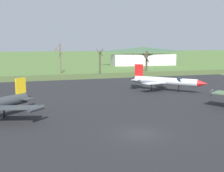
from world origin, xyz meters
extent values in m
plane|color=#4C6B33|center=(0.00, 0.00, 0.00)|extent=(600.00, 600.00, 0.00)
cube|color=black|center=(0.00, 15.57, 0.03)|extent=(82.73, 51.90, 0.05)
cube|color=#43532A|center=(0.00, 47.52, 0.03)|extent=(142.73, 12.00, 0.06)
cylinder|color=black|center=(-10.56, 12.13, 1.87)|extent=(1.15, 1.16, 0.91)
cube|color=#33383D|center=(-11.62, 7.07, 1.77)|extent=(4.94, 2.94, 0.12)
cylinder|color=#33383D|center=(-9.49, 5.90, 1.77)|extent=(1.85, 1.79, 0.49)
cube|color=yellow|center=(-11.14, 11.59, 3.49)|extent=(1.22, 1.16, 1.93)
cube|color=#33383D|center=(-11.89, 12.28, 1.97)|extent=(1.92, 1.93, 0.12)
cube|color=#33383D|center=(-10.50, 10.80, 1.97)|extent=(1.92, 1.93, 0.12)
cylinder|color=black|center=(-13.06, 9.78, 0.61)|extent=(0.17, 0.17, 1.22)
cylinder|color=silver|center=(13.49, 20.65, 1.91)|extent=(9.07, 9.14, 1.33)
cone|color=red|center=(18.13, 15.96, 1.91)|extent=(2.05, 2.05, 1.22)
cylinder|color=black|center=(9.24, 24.94, 1.91)|extent=(1.18, 1.18, 0.93)
ellipsoid|color=#19232D|center=(15.24, 18.88, 2.27)|extent=(0.97, 1.82, 0.91)
cube|color=silver|center=(10.75, 19.65, 1.81)|extent=(4.24, 2.55, 0.12)
cube|color=silver|center=(14.51, 23.38, 1.81)|extent=(2.58, 4.25, 0.12)
cube|color=red|center=(9.83, 24.34, 3.68)|extent=(1.28, 1.29, 2.21)
cube|color=silver|center=(8.97, 23.43, 2.01)|extent=(2.28, 2.27, 0.12)
cube|color=silver|center=(10.75, 25.19, 2.01)|extent=(2.28, 2.27, 0.12)
cylinder|color=black|center=(15.27, 18.85, 0.62)|extent=(0.18, 0.18, 1.24)
cylinder|color=black|center=(11.70, 22.46, 0.62)|extent=(0.18, 0.18, 1.24)
cylinder|color=black|center=(18.55, 14.06, 0.39)|extent=(0.08, 0.08, 0.79)
cube|color=white|center=(18.55, 14.06, 0.96)|extent=(0.59, 0.41, 0.34)
cylinder|color=brown|center=(-1.43, 56.70, 4.34)|extent=(0.39, 0.39, 8.68)
cylinder|color=brown|center=(-2.10, 57.46, 7.70)|extent=(1.72, 1.57, 2.63)
cylinder|color=brown|center=(-1.65, 57.24, 5.14)|extent=(1.25, 0.62, 1.48)
cylinder|color=brown|center=(-1.95, 55.66, 6.65)|extent=(2.24, 1.23, 1.59)
cylinder|color=#42382D|center=(9.27, 52.17, 3.34)|extent=(0.43, 0.43, 6.68)
cylinder|color=#42382D|center=(9.59, 51.70, 5.76)|extent=(1.15, 0.85, 1.26)
cylinder|color=#42382D|center=(9.74, 52.56, 6.28)|extent=(1.05, 1.19, 1.91)
cylinder|color=#42382D|center=(8.61, 52.00, 6.45)|extent=(0.52, 1.47, 1.69)
cylinder|color=#42382D|center=(25.50, 56.08, 3.20)|extent=(0.61, 0.61, 6.40)
cylinder|color=#42382D|center=(24.57, 56.01, 5.02)|extent=(0.44, 2.07, 1.68)
cylinder|color=#42382D|center=(25.94, 56.12, 5.11)|extent=(0.40, 1.15, 1.57)
cylinder|color=#42382D|center=(25.09, 55.31, 4.33)|extent=(1.88, 1.21, 3.06)
cube|color=beige|center=(34.23, 79.21, 2.23)|extent=(25.83, 10.23, 4.47)
pyramid|color=#38563D|center=(34.23, 79.21, 6.40)|extent=(27.12, 10.74, 1.93)
camera|label=1|loc=(-9.87, -23.42, 8.60)|focal=43.59mm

